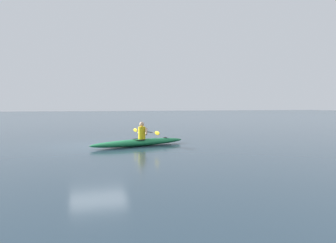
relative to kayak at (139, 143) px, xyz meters
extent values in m
plane|color=#283D4C|center=(1.77, -0.59, -0.16)|extent=(160.00, 160.00, 0.00)
ellipsoid|color=#19723F|center=(0.00, 0.00, 0.00)|extent=(4.60, 2.06, 0.31)
torus|color=black|center=(0.04, 0.01, 0.13)|extent=(0.76, 0.76, 0.04)
cylinder|color=black|center=(-1.32, -0.43, 0.14)|extent=(0.18, 0.18, 0.02)
cylinder|color=yellow|center=(-0.12, -0.04, 0.43)|extent=(0.32, 0.32, 0.55)
sphere|color=tan|center=(-0.12, -0.04, 0.81)|extent=(0.21, 0.21, 0.21)
cylinder|color=black|center=(-0.31, -0.10, 0.48)|extent=(0.63, 1.86, 0.03)
ellipsoid|color=gold|center=(-0.01, -1.03, 0.48)|extent=(0.16, 0.39, 0.17)
ellipsoid|color=gold|center=(-0.61, 0.83, 0.48)|extent=(0.16, 0.39, 0.17)
cylinder|color=tan|center=(-0.12, -0.31, 0.50)|extent=(0.25, 0.25, 0.34)
cylinder|color=tan|center=(-0.28, 0.18, 0.50)|extent=(0.17, 0.31, 0.34)
camera|label=1|loc=(2.67, 13.89, 1.68)|focal=33.97mm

